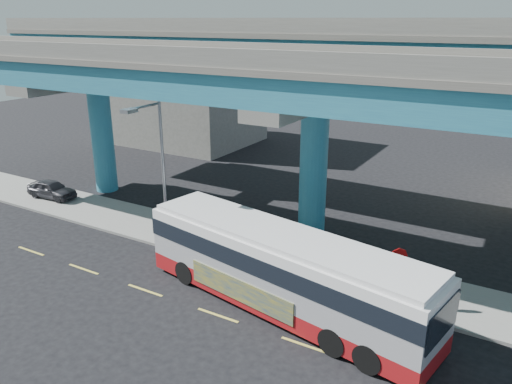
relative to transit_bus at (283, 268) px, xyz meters
The scene contains 9 objects.
ground 3.19m from the transit_bus, 142.17° to the right, with size 120.00×120.00×0.00m, color black.
sidewalk 4.78m from the transit_bus, 117.40° to the left, with size 70.00×4.00×0.15m, color gray.
lane_markings 3.35m from the transit_bus, 137.26° to the right, with size 58.00×0.12×0.01m.
viaduct 10.65m from the transit_bus, 105.11° to the left, with size 52.00×12.40×11.70m.
building_concrete 31.54m from the transit_bus, 134.50° to the left, with size 12.00×10.00×9.00m, color gray.
transit_bus is the anchor object (origin of this frame).
parked_car 20.11m from the transit_bus, 168.41° to the left, with size 3.67×1.70×1.22m, color #2F2F35.
street_lamp 9.09m from the transit_bus, 167.32° to the left, with size 0.50×2.53×7.76m.
stop_sign 4.83m from the transit_bus, 32.63° to the left, with size 0.62×0.51×2.56m.
Camera 1 is at (10.39, -14.92, 11.67)m, focal length 35.00 mm.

